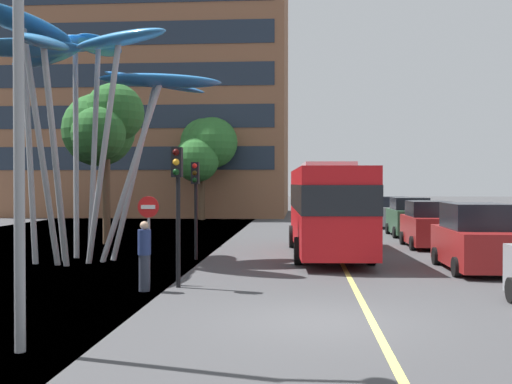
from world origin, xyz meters
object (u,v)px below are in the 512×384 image
Objects in this scene: car_far_side at (392,213)px; street_lamp at (43,61)px; traffic_light_kerb_far at (195,189)px; leaf_sculpture at (87,69)px; car_parked_mid at (476,239)px; no_entry_sign at (149,225)px; car_side_street at (409,218)px; red_bus at (327,205)px; pedestrian at (144,256)px; car_parked_far at (428,226)px; traffic_light_kerb_near at (177,186)px.

car_far_side is 31.30m from street_lamp.
car_far_side is at bearing 60.72° from traffic_light_kerb_far.
street_lamp is (-9.98, -29.41, 3.89)m from car_far_side.
car_parked_mid is at bearing -4.85° from leaf_sculpture.
car_side_street is at bearing 58.21° from no_entry_sign.
pedestrian is (-5.08, -8.19, -1.04)m from red_bus.
pedestrian is (-9.80, -17.33, -0.06)m from car_side_street.
street_lamp is at bearing -119.38° from car_parked_far.
street_lamp is 7.70m from no_entry_sign.
red_bus is at bearing 60.62° from traffic_light_kerb_near.
leaf_sculpture is 5.69m from traffic_light_kerb_far.
car_far_side reaches higher than pedestrian.
traffic_light_kerb_near is (-4.31, -7.66, 0.76)m from red_bus.
traffic_light_kerb_far is 10.77m from car_parked_far.
car_side_street is at bearing 62.69° from red_bus.
street_lamp is 6.99m from pedestrian.
pedestrian is (3.47, -5.54, -5.90)m from leaf_sculpture.
red_bus reaches higher than car_parked_mid.
car_parked_far is 0.96× the size of car_side_street.
traffic_light_kerb_far is 0.93× the size of car_far_side.
red_bus is 4.10× the size of no_entry_sign.
car_side_street reaches higher than car_far_side.
car_parked_far is 5.79m from car_side_street.
car_parked_mid is 1.83× the size of no_entry_sign.
red_bus is 5.19m from traffic_light_kerb_far.
red_bus reaches higher than no_entry_sign.
traffic_light_kerb_far is 1.97× the size of pedestrian.
red_bus reaches higher than pedestrian.
car_parked_mid reaches higher than car_side_street.
traffic_light_kerb_near is at bearing -119.38° from red_bus.
street_lamp is at bearing -91.73° from pedestrian.
red_bus is 16.16m from car_far_side.
car_side_street is at bearing 61.74° from traffic_light_kerb_near.
pedestrian is at bearing -145.46° from traffic_light_kerb_near.
traffic_light_kerb_near is 6.01m from traffic_light_kerb_far.
car_parked_far is 0.53× the size of street_lamp.
car_parked_mid is (4.57, -3.77, -0.96)m from red_bus.
traffic_light_kerb_far reaches higher than car_side_street.
street_lamp is (-0.39, -12.31, 2.23)m from traffic_light_kerb_far.
car_side_street is 18.98m from no_entry_sign.
car_parked_far is (4.51, 3.36, -1.00)m from red_bus.
car_parked_mid is 1.12× the size of car_parked_far.
car_side_street is 25.49m from street_lamp.
car_far_side is 24.54m from no_entry_sign.
car_parked_mid is 0.60× the size of street_lamp.
traffic_light_kerb_far reaches higher than pedestrian.
car_far_side is 2.11× the size of pedestrian.
pedestrian is at bearing -91.90° from traffic_light_kerb_far.
no_entry_sign is (-9.79, -10.34, 0.67)m from car_parked_far.
pedestrian is at bearing -57.93° from leaf_sculpture.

